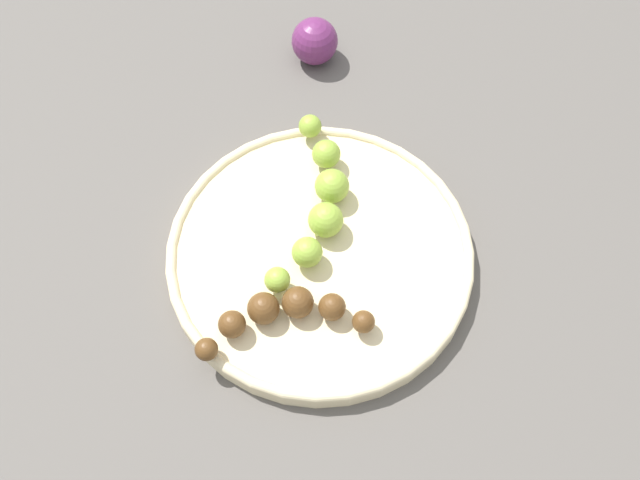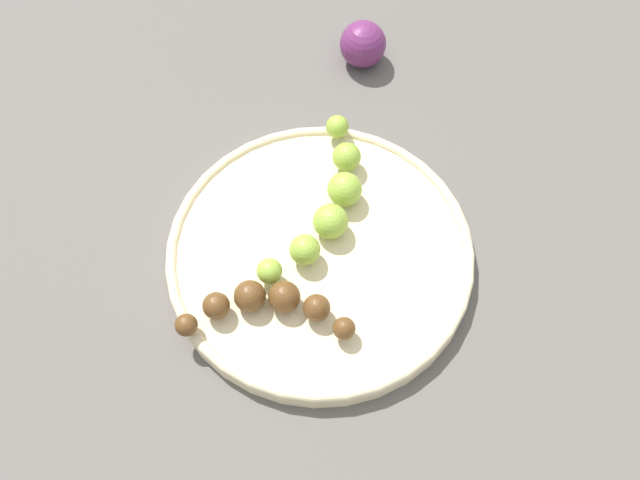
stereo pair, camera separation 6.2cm
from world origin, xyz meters
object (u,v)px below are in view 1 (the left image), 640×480
(banana_green, at_px, (319,201))
(banana_overripe, at_px, (282,314))
(fruit_bowl, at_px, (320,253))
(plum_purple, at_px, (315,41))

(banana_green, bearing_deg, banana_overripe, -96.62)
(fruit_bowl, distance_m, banana_green, 0.05)
(banana_green, bearing_deg, fruit_bowl, -79.74)
(banana_green, xyz_separation_m, plum_purple, (-0.07, -0.20, -0.01))
(fruit_bowl, distance_m, banana_overripe, 0.08)
(plum_purple, bearing_deg, banana_green, 70.36)
(banana_overripe, distance_m, plum_purple, 0.33)
(banana_overripe, bearing_deg, fruit_bowl, -35.62)
(banana_green, distance_m, plum_purple, 0.22)
(plum_purple, bearing_deg, banana_overripe, 64.30)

